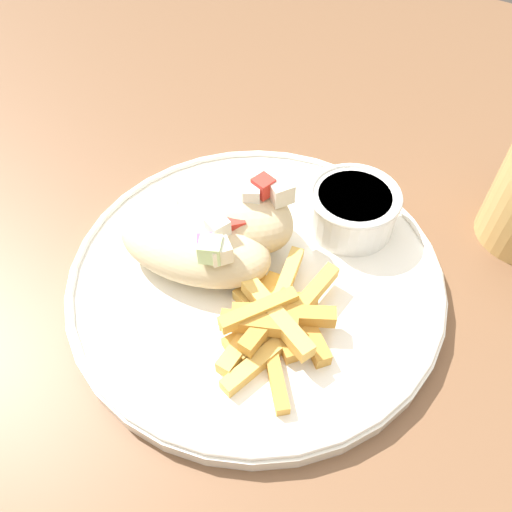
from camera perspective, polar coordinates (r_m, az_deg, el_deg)
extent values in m
cube|color=brown|center=(0.43, 2.65, -7.43)|extent=(1.36, 1.36, 0.04)
cylinder|color=brown|center=(1.31, -6.10, 15.66)|extent=(0.06, 0.06, 0.73)
cylinder|color=white|center=(0.42, 0.00, -2.32)|extent=(0.31, 0.31, 0.01)
torus|color=white|center=(0.42, 0.00, -1.57)|extent=(0.31, 0.31, 0.01)
ellipsoid|color=beige|center=(0.41, -7.05, 1.23)|extent=(0.14, 0.10, 0.05)
cube|color=#A34C84|center=(0.38, -5.75, 1.30)|extent=(0.02, 0.02, 0.01)
cube|color=white|center=(0.39, -4.38, 3.31)|extent=(0.02, 0.02, 0.02)
cube|color=#B7D693|center=(0.37, -5.20, 0.76)|extent=(0.02, 0.02, 0.02)
cube|color=red|center=(0.40, -2.31, 3.65)|extent=(0.02, 0.02, 0.01)
cube|color=silver|center=(0.37, -4.11, 0.54)|extent=(0.02, 0.02, 0.02)
ellipsoid|color=beige|center=(0.43, -2.62, 5.27)|extent=(0.12, 0.08, 0.06)
cube|color=white|center=(0.40, -0.53, 7.11)|extent=(0.02, 0.02, 0.01)
cube|color=#B7D693|center=(0.41, 0.18, 7.54)|extent=(0.02, 0.02, 0.01)
cube|color=silver|center=(0.40, 2.83, 7.39)|extent=(0.02, 0.02, 0.02)
cube|color=red|center=(0.40, 0.85, 7.98)|extent=(0.02, 0.02, 0.01)
cube|color=gold|center=(0.39, 2.16, -6.89)|extent=(0.07, 0.06, 0.01)
cube|color=gold|center=(0.39, 1.72, -7.55)|extent=(0.04, 0.08, 0.01)
cube|color=gold|center=(0.38, 5.93, -8.30)|extent=(0.06, 0.05, 0.01)
cube|color=#E5B251|center=(0.38, 2.44, -7.94)|extent=(0.03, 0.08, 0.01)
cube|color=gold|center=(0.37, 2.04, -12.55)|extent=(0.05, 0.06, 0.01)
cube|color=#E5B251|center=(0.37, 0.71, -11.64)|extent=(0.03, 0.07, 0.01)
cube|color=#E5B251|center=(0.39, 1.20, -7.04)|extent=(0.06, 0.02, 0.01)
cube|color=#E5B251|center=(0.38, -0.81, -8.27)|extent=(0.02, 0.08, 0.01)
cube|color=gold|center=(0.39, 0.15, -6.43)|extent=(0.03, 0.08, 0.01)
cube|color=gold|center=(0.39, 6.50, -4.22)|extent=(0.01, 0.06, 0.01)
cube|color=#E5B251|center=(0.37, 2.37, -6.94)|extent=(0.08, 0.04, 0.01)
cube|color=gold|center=(0.37, 0.33, -7.79)|extent=(0.06, 0.04, 0.01)
cube|color=gold|center=(0.37, 3.19, -6.75)|extent=(0.07, 0.05, 0.01)
cube|color=gold|center=(0.37, 0.09, -6.06)|extent=(0.04, 0.06, 0.01)
cube|color=gold|center=(0.37, 1.32, -7.49)|extent=(0.01, 0.06, 0.01)
cube|color=#E5B251|center=(0.39, 3.35, -3.12)|extent=(0.03, 0.07, 0.01)
cylinder|color=white|center=(0.45, 10.92, 5.16)|extent=(0.08, 0.08, 0.04)
cylinder|color=white|center=(0.44, 11.22, 6.58)|extent=(0.06, 0.06, 0.01)
torus|color=white|center=(0.44, 11.28, 6.86)|extent=(0.08, 0.08, 0.00)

